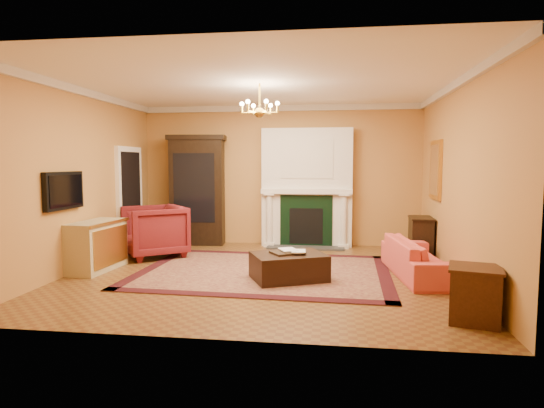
% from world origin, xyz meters
% --- Properties ---
extents(floor, '(6.00, 5.50, 0.02)m').
position_xyz_m(floor, '(0.00, 0.00, -0.01)').
color(floor, brown).
rests_on(floor, ground).
extents(ceiling, '(6.00, 5.50, 0.02)m').
position_xyz_m(ceiling, '(0.00, 0.00, 3.01)').
color(ceiling, white).
rests_on(ceiling, wall_back).
extents(wall_back, '(6.00, 0.02, 3.00)m').
position_xyz_m(wall_back, '(0.00, 2.76, 1.50)').
color(wall_back, '#B17D3F').
rests_on(wall_back, floor).
extents(wall_front, '(6.00, 0.02, 3.00)m').
position_xyz_m(wall_front, '(0.00, -2.76, 1.50)').
color(wall_front, '#B17D3F').
rests_on(wall_front, floor).
extents(wall_left, '(0.02, 5.50, 3.00)m').
position_xyz_m(wall_left, '(-3.01, 0.00, 1.50)').
color(wall_left, '#B17D3F').
rests_on(wall_left, floor).
extents(wall_right, '(0.02, 5.50, 3.00)m').
position_xyz_m(wall_right, '(3.01, 0.00, 1.50)').
color(wall_right, '#B17D3F').
rests_on(wall_right, floor).
extents(fireplace, '(1.90, 0.70, 2.50)m').
position_xyz_m(fireplace, '(0.60, 2.57, 1.19)').
color(fireplace, silver).
rests_on(fireplace, wall_back).
extents(crown_molding, '(6.00, 5.50, 0.12)m').
position_xyz_m(crown_molding, '(0.00, 0.96, 2.94)').
color(crown_molding, silver).
rests_on(crown_molding, ceiling).
extents(doorway, '(0.08, 1.05, 2.10)m').
position_xyz_m(doorway, '(-2.95, 1.70, 1.05)').
color(doorway, white).
rests_on(doorway, wall_left).
extents(tv_panel, '(0.09, 0.95, 0.58)m').
position_xyz_m(tv_panel, '(-2.95, -0.60, 1.35)').
color(tv_panel, black).
rests_on(tv_panel, wall_left).
extents(gilt_mirror, '(0.06, 0.76, 1.05)m').
position_xyz_m(gilt_mirror, '(2.97, 1.40, 1.65)').
color(gilt_mirror, gold).
rests_on(gilt_mirror, wall_right).
extents(chandelier, '(0.63, 0.55, 0.53)m').
position_xyz_m(chandelier, '(-0.00, 0.00, 2.61)').
color(chandelier, gold).
rests_on(chandelier, ceiling).
extents(oriental_rug, '(4.14, 3.17, 0.02)m').
position_xyz_m(oriental_rug, '(0.05, 0.14, 0.01)').
color(oriental_rug, '#420E1A').
rests_on(oriental_rug, floor).
extents(china_cabinet, '(1.17, 0.62, 2.26)m').
position_xyz_m(china_cabinet, '(-1.77, 2.49, 1.13)').
color(china_cabinet, black).
rests_on(china_cabinet, floor).
extents(wingback_armchair, '(1.41, 1.42, 1.07)m').
position_xyz_m(wingback_armchair, '(-2.19, 1.06, 0.54)').
color(wingback_armchair, maroon).
rests_on(wingback_armchair, floor).
extents(pedestal_table, '(0.43, 0.43, 0.78)m').
position_xyz_m(pedestal_table, '(-2.10, 1.68, 0.45)').
color(pedestal_table, black).
rests_on(pedestal_table, floor).
extents(commode, '(0.60, 1.13, 0.82)m').
position_xyz_m(commode, '(-2.73, -0.10, 0.41)').
color(commode, tan).
rests_on(commode, floor).
extents(coral_sofa, '(0.80, 2.04, 0.78)m').
position_xyz_m(coral_sofa, '(2.51, 0.16, 0.39)').
color(coral_sofa, '#BD473C').
rests_on(coral_sofa, floor).
extents(end_table, '(0.63, 0.63, 0.60)m').
position_xyz_m(end_table, '(2.72, -1.87, 0.30)').
color(end_table, '#3A1D0F').
rests_on(end_table, floor).
extents(console_table, '(0.41, 0.68, 0.74)m').
position_xyz_m(console_table, '(2.78, 1.59, 0.37)').
color(console_table, black).
rests_on(console_table, floor).
extents(leather_ottoman, '(1.28, 1.14, 0.39)m').
position_xyz_m(leather_ottoman, '(0.49, -0.34, 0.21)').
color(leather_ottoman, black).
rests_on(leather_ottoman, oriental_rug).
extents(ottoman_tray, '(0.57, 0.54, 0.03)m').
position_xyz_m(ottoman_tray, '(0.47, -0.34, 0.42)').
color(ottoman_tray, black).
rests_on(ottoman_tray, leather_ottoman).
extents(book_a, '(0.22, 0.13, 0.31)m').
position_xyz_m(book_a, '(0.38, -0.34, 0.60)').
color(book_a, gray).
rests_on(book_a, ottoman_tray).
extents(book_b, '(0.21, 0.03, 0.28)m').
position_xyz_m(book_b, '(0.54, -0.36, 0.58)').
color(book_b, gray).
rests_on(book_b, ottoman_tray).
extents(topiary_left, '(0.15, 0.15, 0.41)m').
position_xyz_m(topiary_left, '(-0.07, 2.53, 1.45)').
color(topiary_left, gray).
rests_on(topiary_left, fireplace).
extents(topiary_right, '(0.17, 0.17, 0.46)m').
position_xyz_m(topiary_right, '(1.12, 2.53, 1.48)').
color(topiary_right, gray).
rests_on(topiary_right, fireplace).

